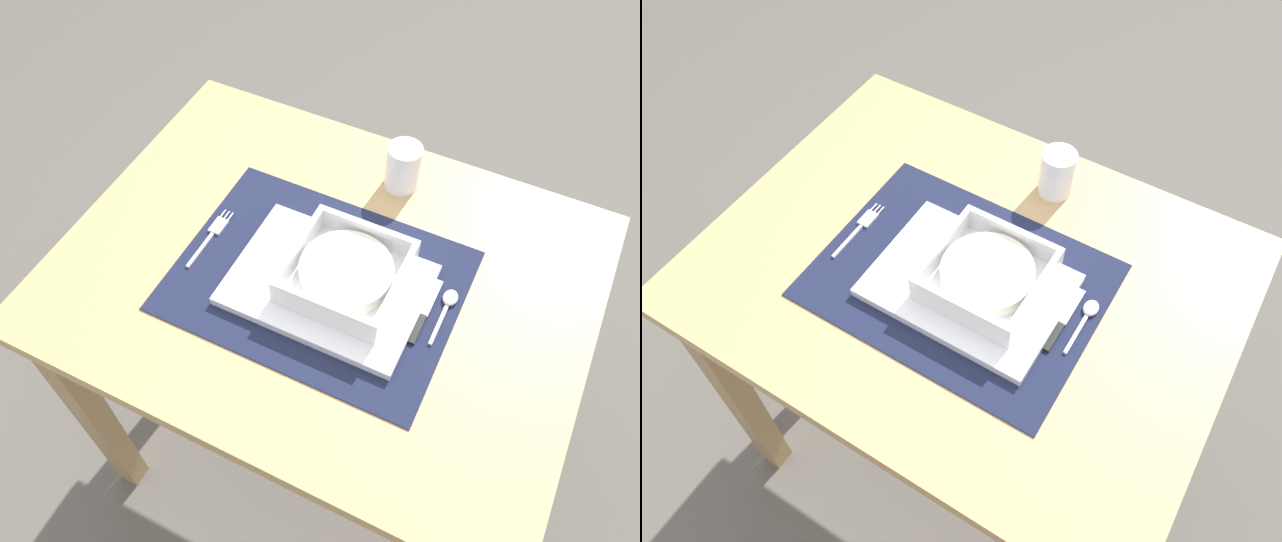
# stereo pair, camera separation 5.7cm
# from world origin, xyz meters

# --- Properties ---
(ground_plane) EXTENTS (6.00, 6.00, 0.00)m
(ground_plane) POSITION_xyz_m (0.00, 0.00, 0.00)
(ground_plane) COLOR #59544C
(dining_table) EXTENTS (0.87, 0.68, 0.75)m
(dining_table) POSITION_xyz_m (0.00, 0.00, 0.62)
(dining_table) COLOR tan
(dining_table) RESTS_ON ground
(placemat) EXTENTS (0.46, 0.35, 0.00)m
(placemat) POSITION_xyz_m (0.00, -0.03, 0.75)
(placemat) COLOR #191E38
(placemat) RESTS_ON dining_table
(serving_plate) EXTENTS (0.31, 0.22, 0.02)m
(serving_plate) POSITION_xyz_m (0.02, -0.03, 0.76)
(serving_plate) COLOR white
(serving_plate) RESTS_ON placemat
(porridge_bowl) EXTENTS (0.18, 0.18, 0.05)m
(porridge_bowl) POSITION_xyz_m (0.05, -0.02, 0.79)
(porridge_bowl) COLOR white
(porridge_bowl) RESTS_ON serving_plate
(fork) EXTENTS (0.02, 0.14, 0.00)m
(fork) POSITION_xyz_m (-0.20, -0.02, 0.75)
(fork) COLOR silver
(fork) RESTS_ON placemat
(spoon) EXTENTS (0.02, 0.11, 0.01)m
(spoon) POSITION_xyz_m (0.21, 0.02, 0.75)
(spoon) COLOR silver
(spoon) RESTS_ON placemat
(butter_knife) EXTENTS (0.01, 0.13, 0.01)m
(butter_knife) POSITION_xyz_m (0.18, -0.01, 0.75)
(butter_knife) COLOR black
(butter_knife) RESTS_ON placemat
(bread_knife) EXTENTS (0.01, 0.14, 0.01)m
(bread_knife) POSITION_xyz_m (0.16, -0.02, 0.75)
(bread_knife) COLOR #59331E
(bread_knife) RESTS_ON placemat
(drinking_glass) EXTENTS (0.06, 0.06, 0.09)m
(drinking_glass) POSITION_xyz_m (0.04, 0.24, 0.79)
(drinking_glass) COLOR white
(drinking_glass) RESTS_ON dining_table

